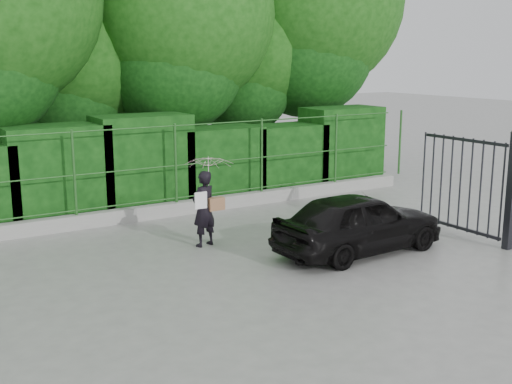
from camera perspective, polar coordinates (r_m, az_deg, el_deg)
ground at (r=10.86m, az=1.10°, el=-7.24°), size 80.00×80.00×0.00m
kerb at (r=14.65m, az=-8.48°, el=-1.66°), size 14.00×0.25×0.30m
fence at (r=14.53m, az=-7.80°, el=2.48°), size 14.13×0.06×1.80m
hedge at (r=15.42m, az=-9.71°, el=2.18°), size 14.20×1.20×2.23m
trees at (r=17.70m, az=-9.74°, el=15.22°), size 17.10×6.15×8.08m
gate at (r=13.08m, az=20.12°, el=0.74°), size 0.22×2.33×2.36m
woman at (r=12.22m, az=-4.31°, el=0.50°), size 0.93×0.95×1.73m
car at (r=11.97m, az=9.14°, el=-2.68°), size 3.42×1.48×1.15m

